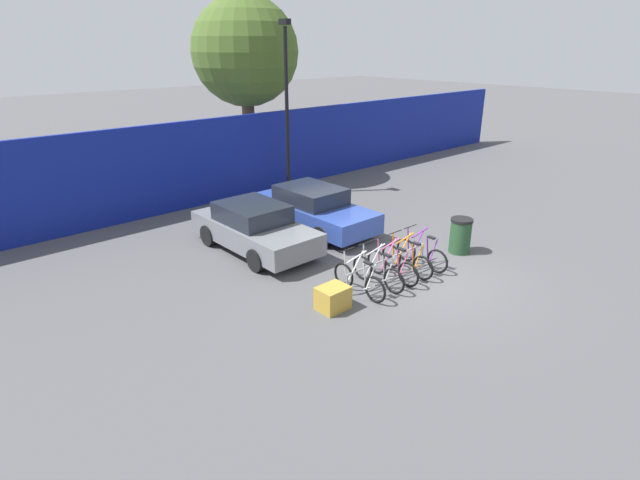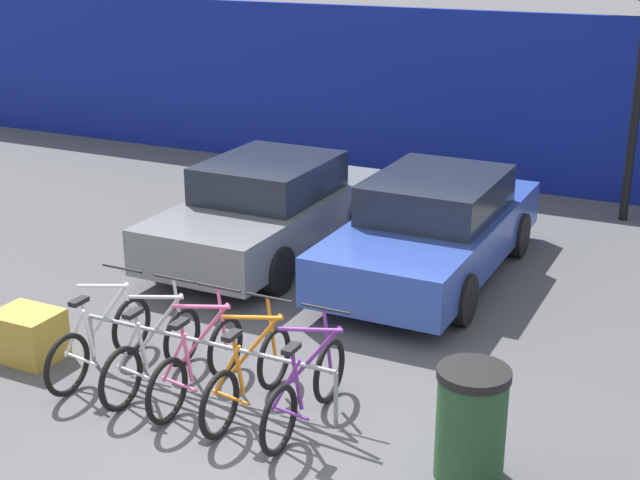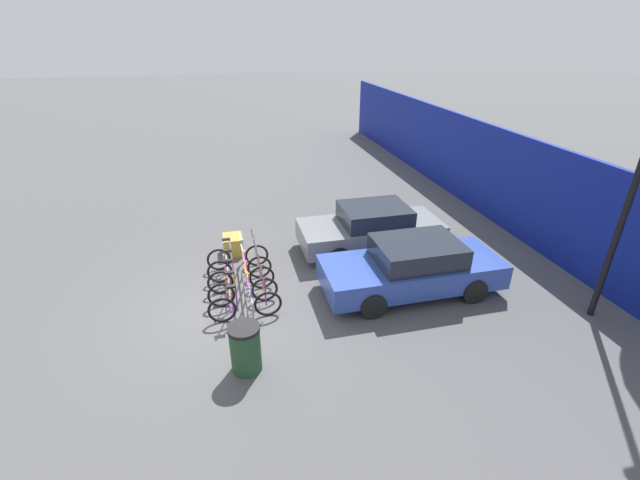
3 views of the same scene
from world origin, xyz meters
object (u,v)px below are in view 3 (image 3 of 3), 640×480
(bicycle_white, at_px, (238,256))
(bicycle_purple, at_px, (245,305))
(bike_rack, at_px, (247,274))
(trash_bin, at_px, (245,348))
(cargo_crate, at_px, (233,245))
(bicycle_orange, at_px, (243,291))
(car_blue, at_px, (412,267))
(car_grey, at_px, (371,228))
(bicycle_silver, at_px, (240,268))
(bicycle_pink, at_px, (241,278))

(bicycle_white, height_order, bicycle_purple, same)
(bike_rack, bearing_deg, trash_bin, -5.38)
(bicycle_white, xyz_separation_m, cargo_crate, (-0.95, -0.09, -0.10))
(bicycle_white, distance_m, cargo_crate, 0.95)
(bicycle_purple, xyz_separation_m, trash_bin, (1.65, -0.12, 0.14))
(bicycle_white, relative_size, bicycle_orange, 1.00)
(cargo_crate, bearing_deg, car_blue, 53.78)
(bicycle_white, xyz_separation_m, car_blue, (2.22, 4.24, 0.31))
(car_blue, bearing_deg, car_grey, -174.80)
(bicycle_white, bearing_deg, bicycle_silver, 2.32)
(trash_bin, height_order, cargo_crate, trash_bin)
(bicycle_pink, distance_m, trash_bin, 2.87)
(bicycle_purple, bearing_deg, bicycle_silver, -177.95)
(bicycle_white, bearing_deg, bicycle_pink, 2.32)
(bicycle_orange, distance_m, car_grey, 4.51)
(car_grey, xyz_separation_m, car_blue, (2.45, 0.22, 0.00))
(trash_bin, bearing_deg, bicycle_pink, 177.56)
(bicycle_silver, distance_m, trash_bin, 3.42)
(bicycle_orange, relative_size, car_grey, 0.40)
(car_blue, bearing_deg, trash_bin, -66.79)
(bicycle_silver, distance_m, car_grey, 4.13)
(car_blue, xyz_separation_m, cargo_crate, (-3.17, -4.32, -0.42))
(bicycle_orange, xyz_separation_m, cargo_crate, (-2.76, -0.09, -0.10))
(bicycle_purple, xyz_separation_m, cargo_crate, (-3.39, -0.09, -0.10))
(bike_rack, bearing_deg, bicycle_purple, -6.94)
(bicycle_orange, height_order, car_blue, car_blue)
(bicycle_orange, xyz_separation_m, car_grey, (-2.04, 4.01, 0.31))
(car_blue, bearing_deg, bicycle_pink, -103.24)
(bicycle_white, distance_m, bicycle_pink, 1.22)
(car_grey, relative_size, car_blue, 0.94)
(bike_rack, xyz_separation_m, bicycle_purple, (1.22, -0.15, -0.10))
(bicycle_orange, height_order, bicycle_purple, same)
(bike_rack, relative_size, car_blue, 0.66)
(bicycle_white, height_order, car_blue, car_blue)
(car_grey, height_order, car_blue, same)
(bicycle_pink, xyz_separation_m, trash_bin, (2.87, -0.12, 0.14))
(trash_bin, bearing_deg, bicycle_purple, 175.77)
(bicycle_silver, xyz_separation_m, cargo_crate, (-1.62, -0.09, -0.10))
(bicycle_orange, distance_m, bicycle_purple, 0.63)
(bicycle_silver, relative_size, bicycle_orange, 1.00)
(bicycle_pink, bearing_deg, trash_bin, -0.50)
(bicycle_silver, bearing_deg, bicycle_orange, 3.00)
(bicycle_pink, relative_size, car_grey, 0.40)
(bicycle_purple, relative_size, cargo_crate, 2.44)
(trash_bin, bearing_deg, bicycle_white, 178.29)
(car_blue, relative_size, trash_bin, 4.41)
(bicycle_pink, bearing_deg, car_grey, 111.80)
(bicycle_white, xyz_separation_m, bicycle_silver, (0.68, 0.00, 0.00))
(bicycle_silver, height_order, bicycle_purple, same)
(bicycle_purple, bearing_deg, bicycle_orange, -177.95)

